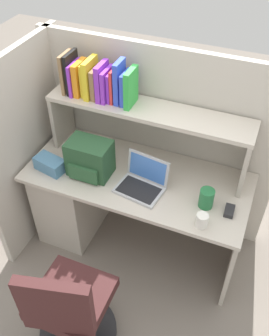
# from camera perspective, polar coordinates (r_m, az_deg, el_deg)

# --- Properties ---
(ground_plane) EXTENTS (8.00, 8.00, 0.00)m
(ground_plane) POSITION_cam_1_polar(r_m,az_deg,el_deg) (3.24, 0.34, -10.72)
(ground_plane) COLOR slate
(desk) EXTENTS (1.60, 0.70, 0.73)m
(desk) POSITION_cam_1_polar(r_m,az_deg,el_deg) (3.05, -6.44, -3.81)
(desk) COLOR beige
(desk) RESTS_ON ground_plane
(cubicle_partition_rear) EXTENTS (1.84, 0.05, 1.55)m
(cubicle_partition_rear) POSITION_cam_1_polar(r_m,az_deg,el_deg) (2.94, 3.20, 4.09)
(cubicle_partition_rear) COLOR #BCB5A8
(cubicle_partition_rear) RESTS_ON ground_plane
(cubicle_partition_left) EXTENTS (0.05, 1.06, 1.55)m
(cubicle_partition_left) POSITION_cam_1_polar(r_m,az_deg,el_deg) (2.98, -15.32, 3.07)
(cubicle_partition_left) COLOR #BCB5A8
(cubicle_partition_left) RESTS_ON ground_plane
(overhead_hutch) EXTENTS (1.44, 0.28, 0.45)m
(overhead_hutch) POSITION_cam_1_polar(r_m,az_deg,el_deg) (2.62, 2.10, 7.17)
(overhead_hutch) COLOR #B3A99C
(overhead_hutch) RESTS_ON desk
(reference_books_on_shelf) EXTENTS (0.51, 0.18, 0.29)m
(reference_books_on_shelf) POSITION_cam_1_polar(r_m,az_deg,el_deg) (2.63, -5.46, 12.93)
(reference_books_on_shelf) COLOR olive
(reference_books_on_shelf) RESTS_ON overhead_hutch
(laptop) EXTENTS (0.34, 0.29, 0.22)m
(laptop) POSITION_cam_1_polar(r_m,az_deg,el_deg) (2.58, 1.20, -2.10)
(laptop) COLOR #B7BABF
(laptop) RESTS_ON desk
(backpack) EXTENTS (0.30, 0.22, 0.26)m
(backpack) POSITION_cam_1_polar(r_m,az_deg,el_deg) (2.66, -6.78, 1.36)
(backpack) COLOR #264C2D
(backpack) RESTS_ON desk
(computer_mouse) EXTENTS (0.06, 0.11, 0.03)m
(computer_mouse) POSITION_cam_1_polar(r_m,az_deg,el_deg) (2.52, 14.08, -6.27)
(computer_mouse) COLOR #262628
(computer_mouse) RESTS_ON desk
(paper_cup) EXTENTS (0.08, 0.08, 0.10)m
(paper_cup) POSITION_cam_1_polar(r_m,az_deg,el_deg) (2.39, 10.10, -7.77)
(paper_cup) COLOR white
(paper_cup) RESTS_ON desk
(tissue_box) EXTENTS (0.24, 0.16, 0.10)m
(tissue_box) POSITION_cam_1_polar(r_m,az_deg,el_deg) (2.78, -12.59, 0.54)
(tissue_box) COLOR teal
(tissue_box) RESTS_ON desk
(snack_canister) EXTENTS (0.10, 0.10, 0.14)m
(snack_canister) POSITION_cam_1_polar(r_m,az_deg,el_deg) (2.49, 10.77, -4.50)
(snack_canister) COLOR #26723F
(snack_canister) RESTS_ON desk
(office_chair) EXTENTS (0.52, 0.53, 0.93)m
(office_chair) POSITION_cam_1_polar(r_m,az_deg,el_deg) (2.48, -9.65, -20.47)
(office_chair) COLOR black
(office_chair) RESTS_ON ground_plane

